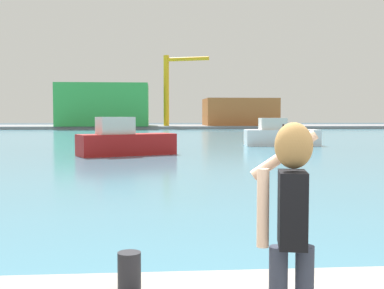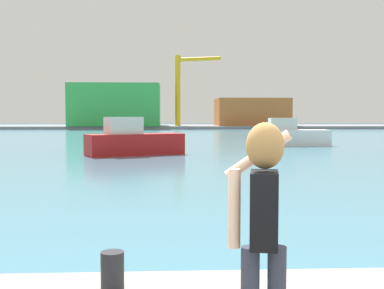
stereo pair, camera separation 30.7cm
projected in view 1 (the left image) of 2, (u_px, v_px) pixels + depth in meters
name	position (u px, v px, depth m)	size (l,w,h in m)	color
ground_plane	(164.00, 138.00, 53.45)	(220.00, 220.00, 0.00)	#334751
harbor_water	(163.00, 137.00, 55.44)	(140.00, 100.00, 0.02)	teal
far_shore_dock	(160.00, 127.00, 95.23)	(140.00, 20.00, 0.55)	gray
person_photographer	(291.00, 213.00, 3.59)	(0.53, 0.57, 1.74)	#2D3342
harbor_bollard	(129.00, 272.00, 4.94)	(0.24, 0.24, 0.40)	black
boat_moored	(125.00, 141.00, 29.31)	(6.11, 4.12, 2.31)	#B21919
boat_moored_2	(280.00, 135.00, 38.92)	(5.95, 2.83, 2.20)	white
warehouse_left	(104.00, 105.00, 90.16)	(16.23, 12.39, 7.67)	green
warehouse_right	(239.00, 112.00, 94.84)	(13.60, 10.67, 5.20)	#B26633
port_crane	(171.00, 83.00, 89.55)	(8.23, 3.62, 13.03)	yellow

